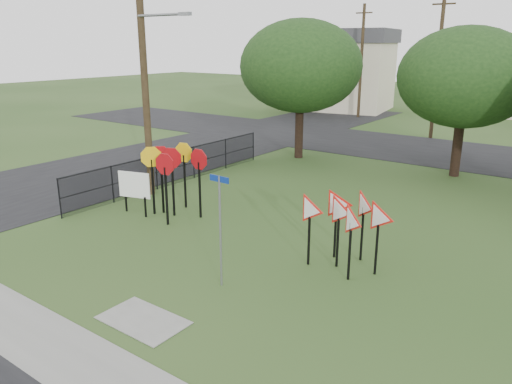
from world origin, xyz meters
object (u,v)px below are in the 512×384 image
(yield_sign_cluster, at_px, (346,214))
(info_board, at_px, (134,186))
(stop_sign_cluster, at_px, (172,165))
(street_name_sign, at_px, (220,224))

(yield_sign_cluster, bearing_deg, info_board, -176.83)
(stop_sign_cluster, relative_size, yield_sign_cluster, 0.94)
(street_name_sign, relative_size, yield_sign_cluster, 1.09)
(street_name_sign, height_order, info_board, street_name_sign)
(info_board, bearing_deg, stop_sign_cluster, 31.87)
(street_name_sign, distance_m, yield_sign_cluster, 3.53)
(street_name_sign, bearing_deg, yield_sign_cluster, 54.60)
(yield_sign_cluster, bearing_deg, street_name_sign, -125.40)
(street_name_sign, bearing_deg, stop_sign_cluster, 147.14)
(yield_sign_cluster, xyz_separation_m, info_board, (-8.19, -0.45, -0.51))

